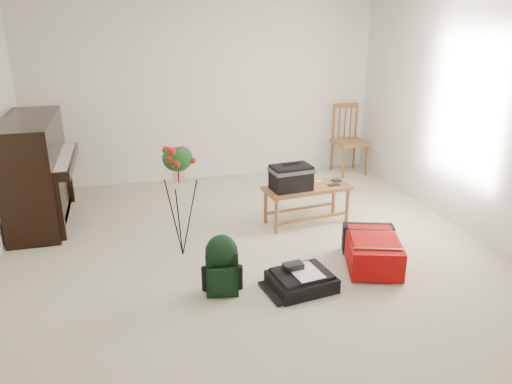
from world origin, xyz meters
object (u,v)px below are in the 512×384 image
object	(u,v)px
piano	(37,174)
bench	(296,180)
green_backpack	(222,262)
red_suitcase	(370,248)
black_duffel	(301,280)
dining_chair	(349,140)
flower_stand	(180,202)

from	to	relation	value
piano	bench	xyz separation A→B (m)	(2.87, -0.86, -0.05)
bench	green_backpack	xyz separation A→B (m)	(-1.12, -1.28, -0.24)
bench	red_suitcase	bearing A→B (deg)	-76.10
bench	black_duffel	xyz separation A→B (m)	(-0.41, -1.38, -0.47)
piano	dining_chair	size ratio (longest dim) A/B	1.43
piano	flower_stand	size ratio (longest dim) A/B	1.24
dining_chair	green_backpack	bearing A→B (deg)	-134.84
flower_stand	dining_chair	bearing A→B (deg)	23.64
red_suitcase	bench	bearing A→B (deg)	127.66
dining_chair	black_duffel	distance (m)	3.61
piano	bench	size ratio (longest dim) A/B	1.43
piano	dining_chair	world-z (taller)	piano
red_suitcase	flower_stand	xyz separation A→B (m)	(-1.77, 0.67, 0.42)
dining_chair	red_suitcase	world-z (taller)	dining_chair
bench	flower_stand	xyz separation A→B (m)	(-1.37, -0.43, 0.04)
green_backpack	flower_stand	xyz separation A→B (m)	(-0.25, 0.84, 0.28)
bench	green_backpack	world-z (taller)	bench
dining_chair	green_backpack	size ratio (longest dim) A/B	1.86
piano	flower_stand	xyz separation A→B (m)	(1.50, -1.29, -0.01)
black_duffel	flower_stand	xyz separation A→B (m)	(-0.96, 0.94, 0.50)
flower_stand	piano	bearing A→B (deg)	125.87
green_backpack	flower_stand	distance (m)	0.92
red_suitcase	green_backpack	bearing A→B (deg)	-155.97
flower_stand	green_backpack	bearing A→B (deg)	-86.62
green_backpack	dining_chair	bearing A→B (deg)	58.95
green_backpack	flower_stand	world-z (taller)	flower_stand
dining_chair	flower_stand	xyz separation A→B (m)	(-2.82, -2.12, 0.08)
dining_chair	red_suitcase	xyz separation A→B (m)	(-1.05, -2.79, -0.34)
dining_chair	black_duffel	xyz separation A→B (m)	(-1.86, -3.07, -0.43)
red_suitcase	black_duffel	xyz separation A→B (m)	(-0.81, -0.27, -0.08)
dining_chair	bench	bearing A→B (deg)	-134.60
red_suitcase	green_backpack	size ratio (longest dim) A/B	1.52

